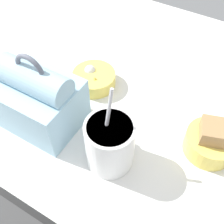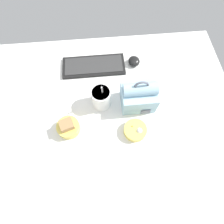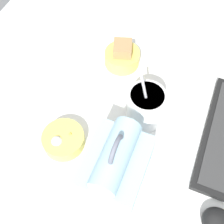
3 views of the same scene
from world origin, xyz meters
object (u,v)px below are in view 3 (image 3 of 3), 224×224
at_px(bento_bowl_sandwich, 122,56).
at_px(bento_bowl_snacks, 64,139).
at_px(lunch_bag, 115,166).
at_px(soup_cup, 145,107).
at_px(computer_mouse, 218,222).

xyz_separation_m(bento_bowl_sandwich, bento_bowl_snacks, (0.32, -0.04, -0.01)).
height_order(lunch_bag, soup_cup, lunch_bag).
relative_size(lunch_bag, soup_cup, 1.01).
distance_m(lunch_bag, bento_bowl_sandwich, 0.38).
distance_m(bento_bowl_sandwich, bento_bowl_snacks, 0.32).
relative_size(bento_bowl_sandwich, computer_mouse, 1.50).
xyz_separation_m(soup_cup, computer_mouse, (0.20, 0.24, -0.04)).
relative_size(lunch_bag, computer_mouse, 2.68).
bearing_deg(soup_cup, lunch_bag, -3.63).
bearing_deg(bento_bowl_snacks, soup_cup, 131.34).
distance_m(soup_cup, bento_bowl_snacks, 0.23).
height_order(lunch_bag, bento_bowl_snacks, lunch_bag).
height_order(soup_cup, bento_bowl_snacks, soup_cup).
height_order(soup_cup, bento_bowl_sandwich, soup_cup).
relative_size(bento_bowl_snacks, computer_mouse, 1.52).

